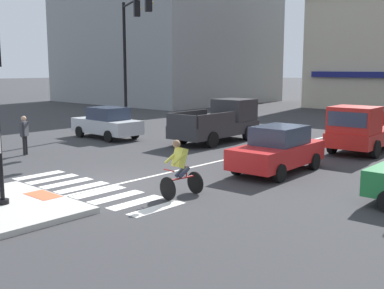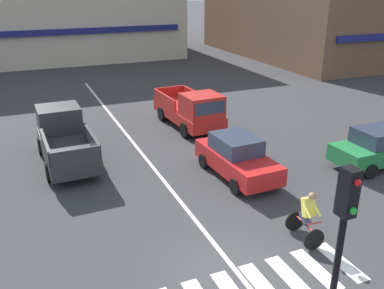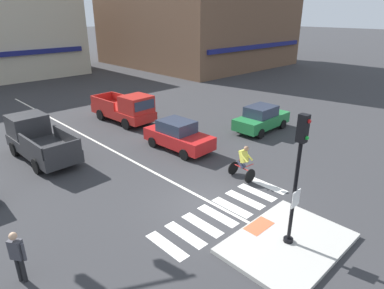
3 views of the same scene
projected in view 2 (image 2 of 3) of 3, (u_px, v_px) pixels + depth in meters
ground_plane at (238, 277)px, 10.97m from camera, size 300.00×300.00×0.00m
signal_pole at (338, 261)px, 7.13m from camera, size 0.44×0.38×4.38m
crosswalk_stripe_e at (262, 285)px, 10.67m from camera, size 0.44×1.80×0.01m
crosswalk_stripe_f at (290, 277)px, 10.98m from camera, size 0.44×1.80×0.01m
crosswalk_stripe_g at (316, 269)px, 11.28m from camera, size 0.44×1.80×0.01m
crosswalk_stripe_h at (341, 262)px, 11.58m from camera, size 0.44×1.80×0.01m
lane_centre_line at (136, 147)px, 19.57m from camera, size 0.14×28.00×0.01m
car_green_cross_right at (379, 147)px, 17.35m from camera, size 4.13×1.91×1.64m
car_red_eastbound_mid at (237, 157)px, 16.39m from camera, size 1.98×4.17×1.64m
pickup_truck_red_eastbound_far at (192, 110)px, 21.67m from camera, size 2.27×5.20×2.08m
pickup_truck_charcoal_westbound_far at (64, 138)px, 17.84m from camera, size 2.16×5.15×2.08m
cyclist at (307, 215)px, 12.20m from camera, size 0.76×1.15×1.68m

